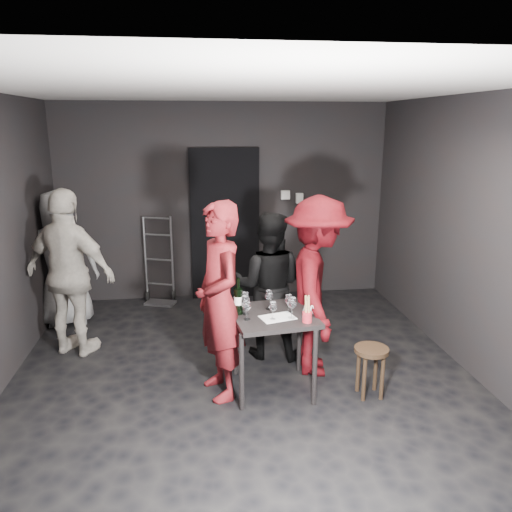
{
  "coord_description": "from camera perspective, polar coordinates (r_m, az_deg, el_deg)",
  "views": [
    {
      "loc": [
        -0.44,
        -4.37,
        2.42
      ],
      "look_at": [
        0.15,
        0.25,
        1.17
      ],
      "focal_mm": 35.0,
      "sensor_mm": 36.0,
      "label": 1
    }
  ],
  "objects": [
    {
      "name": "tasting_table",
      "position": [
        4.57,
        1.94,
        -7.77
      ],
      "size": [
        0.72,
        0.72,
        0.75
      ],
      "rotation": [
        0.0,
        0.0,
        0.13
      ],
      "color": "black",
      "rests_on": "floor"
    },
    {
      "name": "server_red",
      "position": [
        4.37,
        -4.28,
        -3.1
      ],
      "size": [
        0.71,
        0.89,
        2.13
      ],
      "primitive_type": "imported",
      "rotation": [
        0.0,
        0.0,
        -1.28
      ],
      "color": "maroon",
      "rests_on": "floor"
    },
    {
      "name": "wine_glass_a",
      "position": [
        4.38,
        -1.06,
        -6.12
      ],
      "size": [
        0.09,
        0.09,
        0.19
      ],
      "primitive_type": null,
      "rotation": [
        0.0,
        0.0,
        -0.24
      ],
      "color": "white",
      "rests_on": "tasting_table"
    },
    {
      "name": "wine_glass_d",
      "position": [
        4.38,
        1.96,
        -6.16
      ],
      "size": [
        0.08,
        0.08,
        0.18
      ],
      "primitive_type": null,
      "rotation": [
        0.0,
        0.0,
        0.23
      ],
      "color": "white",
      "rests_on": "tasting_table"
    },
    {
      "name": "wine_glass_c",
      "position": [
        4.61,
        1.5,
        -4.93
      ],
      "size": [
        0.08,
        0.08,
        0.2
      ],
      "primitive_type": null,
      "rotation": [
        0.0,
        0.0,
        -0.11
      ],
      "color": "white",
      "rests_on": "tasting_table"
    },
    {
      "name": "ceiling",
      "position": [
        4.4,
        -1.67,
        18.63
      ],
      "size": [
        4.5,
        5.0,
        0.02
      ],
      "primitive_type": "cube",
      "color": "silver",
      "rests_on": "ground"
    },
    {
      "name": "man_maroon",
      "position": [
        4.84,
        7.08,
        -1.72
      ],
      "size": [
        0.84,
        1.43,
        2.08
      ],
      "primitive_type": "imported",
      "rotation": [
        0.0,
        0.0,
        1.4
      ],
      "color": "#43060A",
      "rests_on": "floor"
    },
    {
      "name": "wine_glass_b",
      "position": [
        4.49,
        -1.27,
        -5.3
      ],
      "size": [
        0.09,
        0.09,
        0.22
      ],
      "primitive_type": null,
      "rotation": [
        0.0,
        0.0,
        0.05
      ],
      "color": "white",
      "rests_on": "tasting_table"
    },
    {
      "name": "bystander_grey",
      "position": [
        6.43,
        -21.34,
        0.54
      ],
      "size": [
        0.98,
        0.63,
        1.86
      ],
      "primitive_type": "imported",
      "rotation": [
        0.0,
        0.0,
        3.3
      ],
      "color": "gray",
      "rests_on": "floor"
    },
    {
      "name": "tasting_mat",
      "position": [
        4.45,
        2.48,
        -7.03
      ],
      "size": [
        0.34,
        0.27,
        0.0
      ],
      "primitive_type": "cube",
      "rotation": [
        0.0,
        0.0,
        0.27
      ],
      "color": "white",
      "rests_on": "tasting_table"
    },
    {
      "name": "wall_back",
      "position": [
        6.96,
        -3.65,
        6.11
      ],
      "size": [
        4.5,
        0.04,
        2.7
      ],
      "primitive_type": "cube",
      "color": "black",
      "rests_on": "ground"
    },
    {
      "name": "woman_black",
      "position": [
        5.21,
        1.45,
        -3.12
      ],
      "size": [
        0.87,
        0.63,
        1.61
      ],
      "primitive_type": "imported",
      "rotation": [
        0.0,
        0.0,
        2.85
      ],
      "color": "black",
      "rests_on": "floor"
    },
    {
      "name": "wall_right",
      "position": [
        5.24,
        23.77,
        1.92
      ],
      "size": [
        0.04,
        5.0,
        2.7
      ],
      "primitive_type": "cube",
      "color": "black",
      "rests_on": "ground"
    },
    {
      "name": "wallbox_upper",
      "position": [
        7.01,
        3.37,
        6.99
      ],
      "size": [
        0.12,
        0.06,
        0.12
      ],
      "primitive_type": "cube",
      "color": "#B7B7B2",
      "rests_on": "wall_back"
    },
    {
      "name": "breadstick_cup",
      "position": [
        4.34,
        5.89,
        -6.09
      ],
      "size": [
        0.08,
        0.08,
        0.26
      ],
      "rotation": [
        0.0,
        0.0,
        0.21
      ],
      "color": "#B5202C",
      "rests_on": "tasting_table"
    },
    {
      "name": "wine_glass_f",
      "position": [
        4.55,
        3.73,
        -5.35
      ],
      "size": [
        0.09,
        0.09,
        0.18
      ],
      "primitive_type": null,
      "rotation": [
        0.0,
        0.0,
        -0.37
      ],
      "color": "white",
      "rests_on": "tasting_table"
    },
    {
      "name": "wallbox_lower",
      "position": [
        7.05,
        4.97,
        6.61
      ],
      "size": [
        0.1,
        0.06,
        0.14
      ],
      "primitive_type": "cube",
      "color": "#B7B7B2",
      "rests_on": "wall_back"
    },
    {
      "name": "doorway",
      "position": [
        6.96,
        -3.57,
        3.59
      ],
      "size": [
        0.95,
        0.1,
        2.1
      ],
      "primitive_type": "cube",
      "color": "black",
      "rests_on": "ground"
    },
    {
      "name": "bystander_cream",
      "position": [
        5.52,
        -20.63,
        -0.19
      ],
      "size": [
        1.38,
        1.08,
        2.13
      ],
      "primitive_type": "imported",
      "rotation": [
        0.0,
        0.0,
        2.69
      ],
      "color": "#BAB1A2",
      "rests_on": "floor"
    },
    {
      "name": "wine_glass_e",
      "position": [
        4.41,
        4.12,
        -5.82
      ],
      "size": [
        0.1,
        0.1,
        0.21
      ],
      "primitive_type": null,
      "rotation": [
        0.0,
        0.0,
        0.29
      ],
      "color": "white",
      "rests_on": "tasting_table"
    },
    {
      "name": "floor",
      "position": [
        5.01,
        -1.43,
        -13.89
      ],
      "size": [
        4.5,
        5.0,
        0.02
      ],
      "primitive_type": "cube",
      "color": "black",
      "rests_on": "ground"
    },
    {
      "name": "wall_front",
      "position": [
        2.2,
        5.34,
        -14.2
      ],
      "size": [
        4.5,
        0.04,
        2.7
      ],
      "primitive_type": "cube",
      "color": "black",
      "rests_on": "ground"
    },
    {
      "name": "hand_truck",
      "position": [
        7.05,
        -10.9,
        -3.49
      ],
      "size": [
        0.4,
        0.34,
        1.2
      ],
      "rotation": [
        0.0,
        0.0,
        -0.34
      ],
      "color": "#B2B2B7",
      "rests_on": "floor"
    },
    {
      "name": "wine_bottle",
      "position": [
        4.49,
        -2.04,
        -5.07
      ],
      "size": [
        0.08,
        0.08,
        0.34
      ],
      "rotation": [
        0.0,
        0.0,
        0.0
      ],
      "color": "black",
      "rests_on": "tasting_table"
    },
    {
      "name": "stool",
      "position": [
        4.7,
        13.01,
        -11.39
      ],
      "size": [
        0.31,
        0.31,
        0.47
      ],
      "rotation": [
        0.0,
        0.0,
        -0.18
      ],
      "color": "#39281D",
      "rests_on": "floor"
    },
    {
      "name": "reserved_card",
      "position": [
        4.54,
        5.94,
        -6.0
      ],
      "size": [
        0.11,
        0.15,
        0.1
      ],
      "primitive_type": null,
      "rotation": [
        0.0,
        0.0,
        0.19
      ],
      "color": "white",
      "rests_on": "tasting_table"
    }
  ]
}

